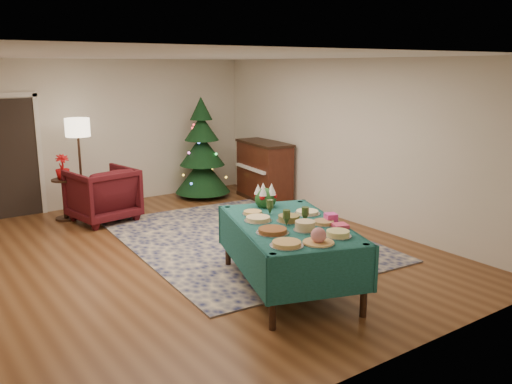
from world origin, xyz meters
TOP-DOWN VIEW (x-y plane):
  - room_shell at (0.00, 0.00)m, footprint 7.00×7.00m
  - doorway at (-1.60, 3.48)m, footprint 1.08×0.04m
  - rug at (0.92, 0.12)m, footprint 3.48×4.41m
  - buffet_table at (0.35, -1.71)m, footprint 1.79×2.33m
  - platter_0 at (-0.17, -2.33)m, footprint 0.34×0.34m
  - platter_1 at (0.14, -2.46)m, footprint 0.33×0.33m
  - platter_2 at (0.47, -2.40)m, footprint 0.29×0.29m
  - platter_3 at (-0.03, -1.90)m, footprint 0.36×0.36m
  - platter_4 at (0.32, -2.03)m, footprint 0.26×0.26m
  - platter_5 at (0.66, -1.97)m, footprint 0.28×0.28m
  - platter_6 at (0.11, -1.43)m, footprint 0.33×0.33m
  - platter_7 at (0.40, -1.65)m, footprint 0.29×0.29m
  - platter_8 at (0.79, -1.53)m, footprint 0.32×0.32m
  - platter_9 at (0.23, -1.15)m, footprint 0.26×0.26m
  - goblet_0 at (0.40, -1.28)m, footprint 0.09×0.09m
  - goblet_1 at (0.53, -1.79)m, footprint 0.09×0.09m
  - goblet_2 at (0.27, -1.77)m, footprint 0.09×0.09m
  - napkin_stack at (0.72, -2.17)m, footprint 0.20×0.20m
  - gift_box at (0.77, -1.96)m, footprint 0.16×0.16m
  - centerpiece at (0.58, -0.94)m, footprint 0.29×0.29m
  - armchair at (-0.42, 2.35)m, footprint 1.11×1.06m
  - floor_lamp at (-0.60, 2.87)m, footprint 0.42×0.42m
  - side_table at (-0.92, 2.80)m, footprint 0.40×0.40m
  - potted_plant at (-0.92, 2.80)m, footprint 0.23×0.42m
  - christmas_tree at (1.83, 2.90)m, footprint 1.14×1.14m
  - piano at (2.70, 2.00)m, footprint 0.76×1.38m

SIDE VIEW (x-z plane):
  - rug at x=0.92m, z-range 0.00..0.02m
  - side_table at x=-0.92m, z-range -0.01..0.70m
  - armchair at x=-0.42m, z-range 0.00..1.01m
  - piano at x=2.70m, z-range -0.01..1.13m
  - buffet_table at x=0.35m, z-range 0.24..1.04m
  - platter_5 at x=0.66m, z-range 0.80..0.84m
  - platter_8 at x=0.79m, z-range 0.80..0.84m
  - platter_9 at x=0.23m, z-range 0.80..0.84m
  - napkin_stack at x=0.72m, z-range 0.80..0.84m
  - platter_0 at x=-0.17m, z-range 0.80..0.85m
  - potted_plant at x=-0.92m, z-range 0.71..0.94m
  - platter_6 at x=0.11m, z-range 0.80..0.85m
  - platter_3 at x=-0.03m, z-range 0.80..0.85m
  - platter_2 at x=0.47m, z-range 0.80..0.87m
  - platter_7 at x=0.40m, z-range 0.80..0.88m
  - platter_4 at x=0.32m, z-range 0.80..0.91m
  - gift_box at x=0.77m, z-range 0.80..0.91m
  - platter_1 at x=0.14m, z-range 0.79..0.96m
  - christmas_tree at x=1.83m, z-range -0.10..1.89m
  - goblet_0 at x=0.40m, z-range 0.81..0.99m
  - goblet_1 at x=0.53m, z-range 0.81..0.99m
  - goblet_2 at x=0.27m, z-range 0.81..0.99m
  - centerpiece at x=0.58m, z-range 0.78..1.11m
  - doorway at x=-1.60m, z-range 0.02..2.18m
  - room_shell at x=0.00m, z-range -2.15..4.85m
  - floor_lamp at x=-0.60m, z-range 0.60..2.31m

